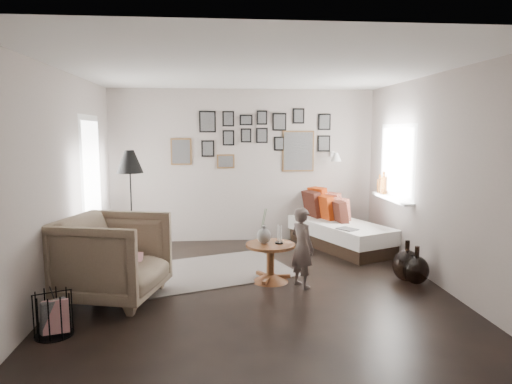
{
  "coord_description": "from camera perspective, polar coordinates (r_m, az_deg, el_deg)",
  "views": [
    {
      "loc": [
        -0.48,
        -5.41,
        1.89
      ],
      "look_at": [
        0.05,
        0.5,
        1.1
      ],
      "focal_mm": 32.0,
      "sensor_mm": 36.0,
      "label": 1
    }
  ],
  "objects": [
    {
      "name": "ground",
      "position": [
        5.75,
        -0.05,
        -11.61
      ],
      "size": [
        4.8,
        4.8,
        0.0
      ],
      "primitive_type": "plane",
      "color": "black",
      "rests_on": "ground"
    },
    {
      "name": "wall_back",
      "position": [
        7.85,
        -1.61,
        3.28
      ],
      "size": [
        4.5,
        0.0,
        4.5
      ],
      "primitive_type": "plane",
      "rotation": [
        1.57,
        0.0,
        0.0
      ],
      "color": "#A3968E",
      "rests_on": "ground"
    },
    {
      "name": "wall_front",
      "position": [
        3.1,
        3.89,
        -3.43
      ],
      "size": [
        4.5,
        0.0,
        4.5
      ],
      "primitive_type": "plane",
      "rotation": [
        -1.57,
        0.0,
        0.0
      ],
      "color": "#A3968E",
      "rests_on": "ground"
    },
    {
      "name": "wall_left",
      "position": [
        5.72,
        -23.12,
        1.05
      ],
      "size": [
        0.0,
        4.8,
        4.8
      ],
      "primitive_type": "plane",
      "rotation": [
        1.57,
        0.0,
        1.57
      ],
      "color": "#A3968E",
      "rests_on": "ground"
    },
    {
      "name": "wall_right",
      "position": [
        6.09,
        21.56,
        1.49
      ],
      "size": [
        0.0,
        4.8,
        4.8
      ],
      "primitive_type": "plane",
      "rotation": [
        1.57,
        0.0,
        -1.57
      ],
      "color": "#A3968E",
      "rests_on": "ground"
    },
    {
      "name": "ceiling",
      "position": [
        5.48,
        -0.05,
        15.03
      ],
      "size": [
        4.8,
        4.8,
        0.0
      ],
      "primitive_type": "plane",
      "rotation": [
        3.14,
        0.0,
        0.0
      ],
      "color": "white",
      "rests_on": "wall_back"
    },
    {
      "name": "door_left",
      "position": [
        6.89,
        -19.85,
        0.13
      ],
      "size": [
        0.0,
        2.14,
        2.14
      ],
      "color": "white",
      "rests_on": "wall_left"
    },
    {
      "name": "window_right",
      "position": [
        7.32,
        16.2,
        -0.23
      ],
      "size": [
        0.15,
        1.32,
        1.3
      ],
      "color": "white",
      "rests_on": "wall_right"
    },
    {
      "name": "gallery_wall",
      "position": [
        7.83,
        0.5,
        6.52
      ],
      "size": [
        2.74,
        0.03,
        1.08
      ],
      "color": "brown",
      "rests_on": "wall_back"
    },
    {
      "name": "wall_sconce",
      "position": [
        7.82,
        9.95,
        4.35
      ],
      "size": [
        0.18,
        0.36,
        0.16
      ],
      "color": "white",
      "rests_on": "wall_back"
    },
    {
      "name": "rug",
      "position": [
        6.34,
        -5.48,
        -9.74
      ],
      "size": [
        2.4,
        2.03,
        0.01
      ],
      "primitive_type": "cube",
      "rotation": [
        0.0,
        0.0,
        0.35
      ],
      "color": "#B2A69D",
      "rests_on": "ground"
    },
    {
      "name": "pedestal_table",
      "position": [
        5.84,
        1.81,
        -8.98
      ],
      "size": [
        0.62,
        0.62,
        0.49
      ],
      "rotation": [
        0.0,
        0.0,
        -0.17
      ],
      "color": "brown",
      "rests_on": "ground"
    },
    {
      "name": "vase",
      "position": [
        5.75,
        1.0,
        -5.13
      ],
      "size": [
        0.18,
        0.18,
        0.44
      ],
      "color": "black",
      "rests_on": "pedestal_table"
    },
    {
      "name": "candles",
      "position": [
        5.76,
        2.91,
        -5.36
      ],
      "size": [
        0.11,
        0.11,
        0.23
      ],
      "color": "black",
      "rests_on": "pedestal_table"
    },
    {
      "name": "daybed",
      "position": [
        7.63,
        10.34,
        -4.55
      ],
      "size": [
        1.49,
        2.06,
        0.93
      ],
      "rotation": [
        0.0,
        0.0,
        0.4
      ],
      "color": "black",
      "rests_on": "ground"
    },
    {
      "name": "magazine_on_daybed",
      "position": [
        6.99,
        11.35,
        -4.56
      ],
      "size": [
        0.33,
        0.35,
        0.02
      ],
      "primitive_type": "cube",
      "rotation": [
        0.0,
        0.0,
        0.58
      ],
      "color": "black",
      "rests_on": "daybed"
    },
    {
      "name": "armchair",
      "position": [
        5.41,
        -17.44,
        -7.86
      ],
      "size": [
        1.29,
        1.27,
        0.97
      ],
      "primitive_type": "imported",
      "rotation": [
        0.0,
        0.0,
        1.31
      ],
      "color": "#71614C",
      "rests_on": "ground"
    },
    {
      "name": "armchair_cushion",
      "position": [
        5.45,
        -17.01,
        -7.75
      ],
      "size": [
        0.55,
        0.56,
        0.2
      ],
      "primitive_type": "cube",
      "rotation": [
        -0.21,
        0.0,
        -0.29
      ],
      "color": "beige",
      "rests_on": "armchair"
    },
    {
      "name": "floor_lamp",
      "position": [
        6.76,
        -15.5,
        3.16
      ],
      "size": [
        0.38,
        0.38,
        1.62
      ],
      "rotation": [
        0.0,
        0.0,
        -0.04
      ],
      "color": "black",
      "rests_on": "ground"
    },
    {
      "name": "magazine_basket",
      "position": [
        4.77,
        -24.01,
        -13.79
      ],
      "size": [
        0.44,
        0.44,
        0.42
      ],
      "rotation": [
        0.0,
        0.0,
        0.43
      ],
      "color": "black",
      "rests_on": "ground"
    },
    {
      "name": "demijohn_large",
      "position": [
        6.16,
        18.3,
        -8.69
      ],
      "size": [
        0.35,
        0.35,
        0.53
      ],
      "color": "black",
      "rests_on": "ground"
    },
    {
      "name": "demijohn_small",
      "position": [
        6.09,
        19.4,
        -9.15
      ],
      "size": [
        0.31,
        0.31,
        0.48
      ],
      "color": "black",
      "rests_on": "ground"
    },
    {
      "name": "child",
      "position": [
        5.6,
        5.77,
        -6.91
      ],
      "size": [
        0.39,
        0.43,
        0.99
      ],
      "primitive_type": "imported",
      "rotation": [
        0.0,
        0.0,
        2.11
      ],
      "color": "brown",
      "rests_on": "ground"
    }
  ]
}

